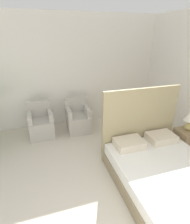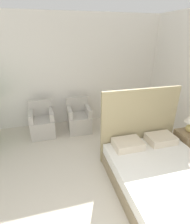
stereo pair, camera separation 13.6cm
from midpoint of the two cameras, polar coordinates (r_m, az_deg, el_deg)
The scene contains 5 objects.
wall_back at distance 4.84m, azimuth -9.97°, elevation 12.56°, with size 10.00×0.06×2.90m.
bed at distance 3.24m, azimuth 22.76°, elevation -18.68°, with size 1.59×2.10×1.48m.
armchair_near_window_left at distance 4.61m, azimuth -15.98°, elevation -3.90°, with size 0.60×0.61×0.86m.
armchair_near_window_right at distance 4.66m, azimuth -4.37°, elevation -2.65°, with size 0.58×0.59×0.86m.
nightstand at distance 4.30m, azimuth 28.74°, elevation -8.78°, with size 0.47×0.41×0.53m.
Camera 2 is at (-0.35, -0.54, 2.37)m, focal length 28.00 mm.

